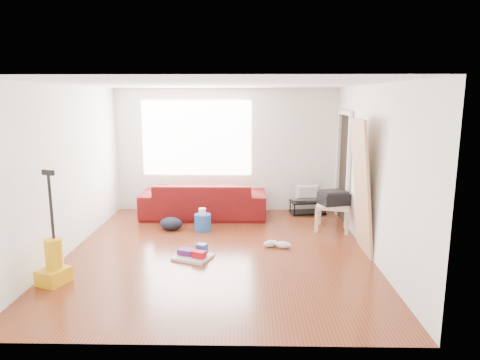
{
  "coord_description": "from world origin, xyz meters",
  "views": [
    {
      "loc": [
        0.45,
        -6.17,
        2.31
      ],
      "look_at": [
        0.32,
        0.6,
        1.0
      ],
      "focal_mm": 32.0,
      "sensor_mm": 36.0,
      "label": 1
    }
  ],
  "objects_px": {
    "side_table": "(333,208)",
    "bucket": "(203,230)",
    "sofa": "(204,217)",
    "cleaning_tray": "(194,254)",
    "backpack": "(171,230)",
    "tv_stand": "(308,207)",
    "vacuum": "(54,263)"
  },
  "relations": [
    {
      "from": "cleaning_tray",
      "to": "backpack",
      "type": "height_order",
      "value": "cleaning_tray"
    },
    {
      "from": "bucket",
      "to": "cleaning_tray",
      "type": "height_order",
      "value": "cleaning_tray"
    },
    {
      "from": "sofa",
      "to": "vacuum",
      "type": "xyz_separation_m",
      "value": [
        -1.58,
        -3.09,
        0.27
      ]
    },
    {
      "from": "tv_stand",
      "to": "backpack",
      "type": "height_order",
      "value": "tv_stand"
    },
    {
      "from": "cleaning_tray",
      "to": "backpack",
      "type": "bearing_deg",
      "value": 113.02
    },
    {
      "from": "bucket",
      "to": "backpack",
      "type": "distance_m",
      "value": 0.57
    },
    {
      "from": "backpack",
      "to": "vacuum",
      "type": "distance_m",
      "value": 2.49
    },
    {
      "from": "side_table",
      "to": "backpack",
      "type": "xyz_separation_m",
      "value": [
        -2.87,
        -0.07,
        -0.39
      ]
    },
    {
      "from": "sofa",
      "to": "tv_stand",
      "type": "xyz_separation_m",
      "value": [
        2.07,
        0.27,
        0.14
      ]
    },
    {
      "from": "sofa",
      "to": "bucket",
      "type": "xyz_separation_m",
      "value": [
        0.07,
        -0.87,
        0.0
      ]
    },
    {
      "from": "sofa",
      "to": "vacuum",
      "type": "distance_m",
      "value": 3.48
    },
    {
      "from": "cleaning_tray",
      "to": "backpack",
      "type": "relative_size",
      "value": 1.56
    },
    {
      "from": "cleaning_tray",
      "to": "side_table",
      "type": "bearing_deg",
      "value": 31.87
    },
    {
      "from": "tv_stand",
      "to": "vacuum",
      "type": "distance_m",
      "value": 4.96
    },
    {
      "from": "side_table",
      "to": "vacuum",
      "type": "bearing_deg",
      "value": -149.8
    },
    {
      "from": "bucket",
      "to": "vacuum",
      "type": "bearing_deg",
      "value": -126.64
    },
    {
      "from": "bucket",
      "to": "backpack",
      "type": "bearing_deg",
      "value": 178.39
    },
    {
      "from": "sofa",
      "to": "bucket",
      "type": "relative_size",
      "value": 8.26
    },
    {
      "from": "side_table",
      "to": "cleaning_tray",
      "type": "relative_size",
      "value": 1.11
    },
    {
      "from": "side_table",
      "to": "bucket",
      "type": "relative_size",
      "value": 2.37
    },
    {
      "from": "tv_stand",
      "to": "backpack",
      "type": "distance_m",
      "value": 2.81
    },
    {
      "from": "side_table",
      "to": "vacuum",
      "type": "distance_m",
      "value": 4.57
    },
    {
      "from": "cleaning_tray",
      "to": "sofa",
      "type": "bearing_deg",
      "value": 91.97
    },
    {
      "from": "vacuum",
      "to": "bucket",
      "type": "bearing_deg",
      "value": 74.84
    },
    {
      "from": "tv_stand",
      "to": "side_table",
      "type": "bearing_deg",
      "value": -83.28
    },
    {
      "from": "vacuum",
      "to": "side_table",
      "type": "bearing_deg",
      "value": 51.68
    },
    {
      "from": "sofa",
      "to": "side_table",
      "type": "xyz_separation_m",
      "value": [
        2.37,
        -0.79,
        0.39
      ]
    },
    {
      "from": "tv_stand",
      "to": "bucket",
      "type": "xyz_separation_m",
      "value": [
        -2.0,
        -1.14,
        -0.14
      ]
    },
    {
      "from": "tv_stand",
      "to": "side_table",
      "type": "distance_m",
      "value": 1.13
    },
    {
      "from": "sofa",
      "to": "backpack",
      "type": "height_order",
      "value": "sofa"
    },
    {
      "from": "vacuum",
      "to": "backpack",
      "type": "bearing_deg",
      "value": 85.61
    },
    {
      "from": "bucket",
      "to": "side_table",
      "type": "bearing_deg",
      "value": 2.1
    }
  ]
}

